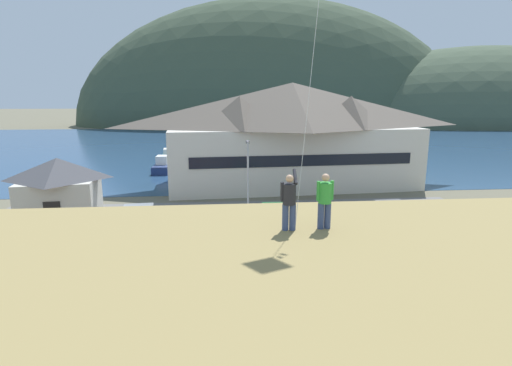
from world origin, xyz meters
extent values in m
plane|color=#66604C|center=(0.00, 0.00, 0.00)|extent=(600.00, 600.00, 0.00)
cube|color=slate|center=(0.00, 5.00, 0.05)|extent=(40.00, 20.00, 0.10)
cube|color=navy|center=(0.00, 60.00, 0.01)|extent=(360.00, 84.00, 0.03)
ellipsoid|color=#3D4C38|center=(17.57, 120.34, 0.00)|extent=(134.67, 59.49, 83.53)
ellipsoid|color=#42513D|center=(92.35, 115.36, 0.00)|extent=(129.19, 61.37, 52.95)
cube|color=beige|center=(6.54, 22.16, 3.23)|extent=(26.84, 12.09, 6.46)
cube|color=black|center=(6.89, 16.95, 3.55)|extent=(22.23, 1.56, 1.10)
pyramid|color=#60564C|center=(6.54, 22.16, 8.79)|extent=(28.47, 13.23, 4.67)
pyramid|color=#60564C|center=(0.78, 19.96, 8.11)|extent=(6.07, 6.07, 3.27)
pyramid|color=#60564C|center=(12.54, 20.74, 8.11)|extent=(6.07, 6.07, 3.27)
cube|color=beige|center=(-13.12, 8.79, 1.88)|extent=(5.61, 5.06, 3.75)
pyramid|color=#47474C|center=(-13.12, 8.79, 4.54)|extent=(6.07, 5.55, 1.58)
cube|color=black|center=(-12.87, 6.52, 1.31)|extent=(1.10, 0.18, 2.63)
cube|color=#70604C|center=(-5.51, 34.96, 0.35)|extent=(3.20, 13.21, 0.70)
cube|color=#23564C|center=(-8.94, 38.71, 0.45)|extent=(2.73, 6.95, 0.90)
cube|color=#33665B|center=(-8.94, 38.71, 0.98)|extent=(2.65, 6.74, 0.16)
cube|color=silver|center=(-8.89, 38.20, 1.61)|extent=(1.69, 2.16, 1.10)
cube|color=#23564C|center=(-2.22, 38.72, 0.45)|extent=(2.47, 6.24, 0.90)
cube|color=#33665B|center=(-2.22, 38.72, 0.98)|extent=(2.40, 6.05, 0.16)
cube|color=silver|center=(-2.26, 38.26, 1.61)|extent=(1.52, 1.94, 1.10)
cube|color=navy|center=(-8.84, 31.50, 0.45)|extent=(2.17, 6.30, 0.90)
cube|color=navy|center=(-8.84, 31.50, 0.98)|extent=(2.11, 6.11, 0.16)
cube|color=silver|center=(-8.85, 31.03, 1.61)|extent=(1.45, 1.91, 1.10)
cube|color=red|center=(2.55, -0.45, 0.82)|extent=(4.32, 2.10, 0.80)
cube|color=#B11A15|center=(2.70, -0.44, 1.57)|extent=(2.21, 1.75, 0.70)
cube|color=black|center=(2.70, -0.44, 1.54)|extent=(2.26, 1.78, 0.32)
cylinder|color=black|center=(1.12, 0.37, 0.42)|extent=(0.65, 0.27, 0.64)
cylinder|color=black|center=(1.26, -1.46, 0.42)|extent=(0.65, 0.27, 0.64)
cylinder|color=black|center=(3.84, 0.57, 0.42)|extent=(0.65, 0.27, 0.64)
cylinder|color=black|center=(3.98, -1.26, 0.42)|extent=(0.65, 0.27, 0.64)
cube|color=navy|center=(14.29, 1.44, 0.82)|extent=(4.27, 1.96, 0.80)
cube|color=navy|center=(14.14, 1.44, 1.57)|extent=(2.16, 1.68, 0.70)
cube|color=black|center=(14.14, 1.44, 1.54)|extent=(2.20, 1.72, 0.32)
cylinder|color=black|center=(15.69, 0.58, 0.42)|extent=(0.65, 0.25, 0.64)
cylinder|color=black|center=(15.62, 2.41, 0.42)|extent=(0.65, 0.25, 0.64)
cylinder|color=black|center=(12.96, 0.47, 0.42)|extent=(0.65, 0.25, 0.64)
cylinder|color=black|center=(12.89, 2.31, 0.42)|extent=(0.65, 0.25, 0.64)
cube|color=slate|center=(11.49, 7.04, 0.82)|extent=(4.33, 2.13, 0.80)
cube|color=#5B5B5F|center=(11.64, 7.05, 1.57)|extent=(2.22, 1.76, 0.70)
cube|color=black|center=(11.64, 7.05, 1.54)|extent=(2.27, 1.80, 0.32)
cylinder|color=black|center=(10.06, 7.85, 0.42)|extent=(0.66, 0.27, 0.64)
cylinder|color=black|center=(10.21, 6.02, 0.42)|extent=(0.66, 0.27, 0.64)
cylinder|color=black|center=(12.78, 8.06, 0.42)|extent=(0.66, 0.27, 0.64)
cylinder|color=black|center=(12.93, 6.23, 0.42)|extent=(0.66, 0.27, 0.64)
cube|color=#9EA3A8|center=(9.00, 1.58, 0.82)|extent=(4.30, 2.05, 0.80)
cube|color=gray|center=(8.85, 1.57, 1.57)|extent=(2.19, 1.72, 0.70)
cube|color=black|center=(8.85, 1.57, 1.54)|extent=(2.24, 1.76, 0.32)
cylinder|color=black|center=(10.41, 0.75, 0.42)|extent=(0.65, 0.26, 0.64)
cylinder|color=black|center=(10.30, 2.58, 0.42)|extent=(0.65, 0.26, 0.64)
cylinder|color=black|center=(7.69, 0.58, 0.42)|extent=(0.65, 0.26, 0.64)
cylinder|color=black|center=(7.58, 2.41, 0.42)|extent=(0.65, 0.26, 0.64)
cube|color=black|center=(-10.26, 1.15, 0.82)|extent=(4.27, 1.98, 0.80)
cube|color=black|center=(-10.11, 1.14, 1.57)|extent=(2.17, 1.69, 0.70)
cube|color=black|center=(-10.11, 1.14, 1.54)|extent=(2.21, 1.72, 0.32)
cylinder|color=black|center=(-11.58, 2.13, 0.42)|extent=(0.65, 0.25, 0.64)
cylinder|color=black|center=(-11.66, 0.29, 0.42)|extent=(0.65, 0.25, 0.64)
cylinder|color=black|center=(-8.86, 2.01, 0.42)|extent=(0.65, 0.25, 0.64)
cylinder|color=black|center=(-8.94, 0.17, 0.42)|extent=(0.65, 0.25, 0.64)
cube|color=red|center=(-3.63, -0.38, 0.82)|extent=(4.27, 1.98, 0.80)
cube|color=#B11A15|center=(-3.78, -0.39, 1.57)|extent=(2.17, 1.69, 0.70)
cube|color=black|center=(-3.78, -0.39, 1.54)|extent=(2.21, 1.72, 0.32)
cylinder|color=black|center=(-2.23, -1.24, 0.42)|extent=(0.65, 0.25, 0.64)
cylinder|color=black|center=(-2.31, 0.59, 0.42)|extent=(0.65, 0.25, 0.64)
cylinder|color=black|center=(-4.96, -1.35, 0.42)|extent=(0.65, 0.25, 0.64)
cylinder|color=black|center=(-5.04, 0.48, 0.42)|extent=(0.65, 0.25, 0.64)
cube|color=#236633|center=(2.72, 7.02, 0.82)|extent=(4.24, 1.89, 0.80)
cube|color=#1E562B|center=(2.87, 7.01, 1.57)|extent=(2.14, 1.65, 0.70)
cube|color=black|center=(2.87, 7.01, 1.54)|extent=(2.18, 1.68, 0.32)
cylinder|color=black|center=(1.38, 7.97, 0.42)|extent=(0.64, 0.23, 0.64)
cylinder|color=black|center=(1.34, 6.13, 0.42)|extent=(0.64, 0.23, 0.64)
cylinder|color=black|center=(4.11, 7.90, 0.42)|extent=(0.64, 0.23, 0.64)
cylinder|color=black|center=(4.07, 6.07, 0.42)|extent=(0.64, 0.23, 0.64)
cube|color=#9EA3A8|center=(-7.10, 7.50, 0.82)|extent=(4.33, 2.14, 0.80)
cube|color=gray|center=(-7.25, 7.48, 1.57)|extent=(2.23, 1.77, 0.70)
cube|color=black|center=(-7.25, 7.48, 1.54)|extent=(2.27, 1.80, 0.32)
cylinder|color=black|center=(-5.66, 6.70, 0.42)|extent=(0.66, 0.27, 0.64)
cylinder|color=black|center=(-5.81, 8.53, 0.42)|extent=(0.66, 0.27, 0.64)
cylinder|color=black|center=(-8.38, 6.47, 0.42)|extent=(0.66, 0.27, 0.64)
cylinder|color=black|center=(-8.54, 8.30, 0.42)|extent=(0.66, 0.27, 0.64)
cylinder|color=#ADADB2|center=(0.98, 10.50, 3.16)|extent=(0.16, 0.16, 6.12)
cube|color=#4C4C51|center=(0.98, 10.85, 6.12)|extent=(0.24, 0.70, 0.20)
cylinder|color=#384770|center=(0.84, -9.56, 6.13)|extent=(0.20, 0.20, 0.82)
cylinder|color=#384770|center=(1.06, -9.57, 6.13)|extent=(0.20, 0.20, 0.82)
cylinder|color=#232328|center=(0.95, -9.56, 6.86)|extent=(0.40, 0.40, 0.64)
sphere|color=tan|center=(0.95, -9.56, 7.34)|extent=(0.24, 0.24, 0.24)
cylinder|color=#232328|center=(1.14, -9.40, 7.36)|extent=(0.15, 0.56, 0.43)
cylinder|color=#232328|center=(0.73, -9.55, 6.93)|extent=(0.11, 0.11, 0.60)
cylinder|color=#384770|center=(1.95, -9.51, 6.13)|extent=(0.20, 0.20, 0.82)
cylinder|color=#384770|center=(2.17, -9.49, 6.13)|extent=(0.20, 0.20, 0.82)
cylinder|color=green|center=(2.06, -9.50, 6.86)|extent=(0.40, 0.40, 0.64)
sphere|color=tan|center=(2.06, -9.50, 7.34)|extent=(0.24, 0.24, 0.24)
cylinder|color=green|center=(1.84, -9.52, 6.93)|extent=(0.11, 0.11, 0.60)
cylinder|color=green|center=(2.28, -9.48, 6.93)|extent=(0.11, 0.11, 0.60)
cylinder|color=silver|center=(1.98, -7.73, 11.31)|extent=(1.59, 3.19, 11.19)
camera|label=1|loc=(-1.06, -21.20, 9.77)|focal=28.10mm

